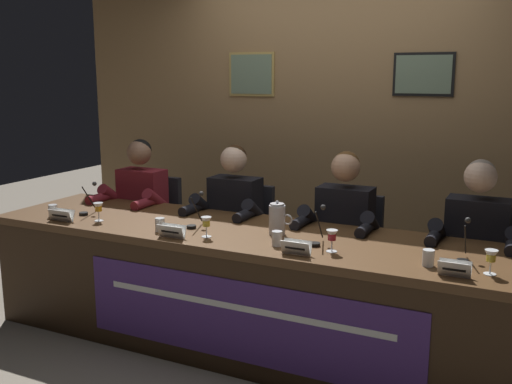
{
  "coord_description": "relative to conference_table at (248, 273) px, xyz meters",
  "views": [
    {
      "loc": [
        1.54,
        -3.17,
        1.72
      ],
      "look_at": [
        0.0,
        0.0,
        1.01
      ],
      "focal_mm": 41.27,
      "sensor_mm": 36.0,
      "label": 1
    }
  ],
  "objects": [
    {
      "name": "nameplate_far_right",
      "position": [
        1.22,
        -0.21,
        0.27
      ],
      "size": [
        0.15,
        0.06,
        0.08
      ],
      "color": "white",
      "rests_on": "conference_table"
    },
    {
      "name": "chair_center_right",
      "position": [
        0.41,
        0.74,
        -0.09
      ],
      "size": [
        0.44,
        0.45,
        0.89
      ],
      "color": "black",
      "rests_on": "ground_plane"
    },
    {
      "name": "chair_far_right",
      "position": [
        1.24,
        0.74,
        -0.09
      ],
      "size": [
        0.44,
        0.45,
        0.89
      ],
      "color": "black",
      "rests_on": "ground_plane"
    },
    {
      "name": "microphone_far_right",
      "position": [
        1.23,
        0.07,
        0.3
      ],
      "size": [
        0.06,
        0.17,
        0.22
      ],
      "color": "black",
      "rests_on": "conference_table"
    },
    {
      "name": "panelist_far_right",
      "position": [
        1.24,
        0.54,
        0.18
      ],
      "size": [
        0.51,
        0.48,
        1.22
      ],
      "color": "black",
      "rests_on": "ground_plane"
    },
    {
      "name": "juice_glass_far_left",
      "position": [
        -1.06,
        -0.1,
        0.32
      ],
      "size": [
        0.06,
        0.06,
        0.12
      ],
      "color": "white",
      "rests_on": "conference_table"
    },
    {
      "name": "juice_glass_center_right",
      "position": [
        0.56,
        -0.08,
        0.32
      ],
      "size": [
        0.06,
        0.06,
        0.12
      ],
      "color": "white",
      "rests_on": "conference_table"
    },
    {
      "name": "water_pitcher_central",
      "position": [
        0.14,
        0.12,
        0.33
      ],
      "size": [
        0.15,
        0.1,
        0.21
      ],
      "color": "silver",
      "rests_on": "conference_table"
    },
    {
      "name": "wall_back_panelled",
      "position": [
        -0.0,
        1.57,
        0.78
      ],
      "size": [
        4.8,
        0.14,
        2.6
      ],
      "color": "#937047",
      "rests_on": "ground_plane"
    },
    {
      "name": "nameplate_far_left",
      "position": [
        -1.28,
        -0.21,
        0.27
      ],
      "size": [
        0.18,
        0.06,
        0.08
      ],
      "color": "white",
      "rests_on": "conference_table"
    },
    {
      "name": "chair_center_left",
      "position": [
        -0.42,
        0.74,
        -0.09
      ],
      "size": [
        0.44,
        0.45,
        0.89
      ],
      "color": "black",
      "rests_on": "ground_plane"
    },
    {
      "name": "juice_glass_far_right",
      "position": [
        1.37,
        -0.1,
        0.32
      ],
      "size": [
        0.06,
        0.06,
        0.12
      ],
      "color": "white",
      "rests_on": "conference_table"
    },
    {
      "name": "panelist_center_left",
      "position": [
        -0.42,
        0.54,
        0.18
      ],
      "size": [
        0.51,
        0.48,
        1.22
      ],
      "color": "black",
      "rests_on": "ground_plane"
    },
    {
      "name": "water_cup_center_left",
      "position": [
        -0.54,
        -0.14,
        0.27
      ],
      "size": [
        0.06,
        0.06,
        0.08
      ],
      "color": "silver",
      "rests_on": "conference_table"
    },
    {
      "name": "chair_far_left",
      "position": [
        -1.24,
        0.74,
        -0.09
      ],
      "size": [
        0.44,
        0.45,
        0.89
      ],
      "color": "black",
      "rests_on": "ground_plane"
    },
    {
      "name": "water_cup_far_right",
      "position": [
        1.08,
        -0.09,
        0.27
      ],
      "size": [
        0.06,
        0.06,
        0.08
      ],
      "color": "silver",
      "rests_on": "conference_table"
    },
    {
      "name": "nameplate_center_left",
      "position": [
        -0.39,
        -0.23,
        0.27
      ],
      "size": [
        0.17,
        0.06,
        0.08
      ],
      "color": "white",
      "rests_on": "conference_table"
    },
    {
      "name": "microphone_center_right",
      "position": [
        0.44,
        0.02,
        0.3
      ],
      "size": [
        0.06,
        0.17,
        0.22
      ],
      "color": "black",
      "rests_on": "conference_table"
    },
    {
      "name": "panelist_far_left",
      "position": [
        -1.24,
        0.54,
        0.18
      ],
      "size": [
        0.51,
        0.48,
        1.22
      ],
      "color": "black",
      "rests_on": "ground_plane"
    },
    {
      "name": "water_cup_center_right",
      "position": [
        0.24,
        -0.1,
        0.27
      ],
      "size": [
        0.06,
        0.06,
        0.08
      ],
      "color": "silver",
      "rests_on": "conference_table"
    },
    {
      "name": "nameplate_center_right",
      "position": [
        0.4,
        -0.21,
        0.27
      ],
      "size": [
        0.16,
        0.06,
        0.08
      ],
      "color": "white",
      "rests_on": "conference_table"
    },
    {
      "name": "ground_plane",
      "position": [
        -0.0,
        0.12,
        -0.52
      ],
      "size": [
        12.0,
        12.0,
        0.0
      ],
      "primitive_type": "plane",
      "color": "gray"
    },
    {
      "name": "conference_table",
      "position": [
        0.0,
        0.0,
        0.0
      ],
      "size": [
        3.6,
        0.88,
        0.76
      ],
      "color": "brown",
      "rests_on": "ground_plane"
    },
    {
      "name": "panelist_center_right",
      "position": [
        0.41,
        0.54,
        0.18
      ],
      "size": [
        0.51,
        0.48,
        1.22
      ],
      "color": "black",
      "rests_on": "ground_plane"
    },
    {
      "name": "microphone_far_left",
      "position": [
        -1.26,
        0.02,
        0.3
      ],
      "size": [
        0.06,
        0.17,
        0.22
      ],
      "color": "black",
      "rests_on": "conference_table"
    },
    {
      "name": "water_cup_far_left",
      "position": [
        -1.42,
        -0.15,
        0.27
      ],
      "size": [
        0.06,
        0.06,
        0.08
      ],
      "color": "silver",
      "rests_on": "conference_table"
    },
    {
      "name": "microphone_center_left",
      "position": [
        -0.4,
        0.05,
        0.3
      ],
      "size": [
        0.06,
        0.17,
        0.22
      ],
      "color": "black",
      "rests_on": "conference_table"
    },
    {
      "name": "juice_glass_center_left",
      "position": [
        -0.21,
        -0.12,
        0.32
      ],
      "size": [
        0.06,
        0.06,
        0.12
      ],
      "color": "white",
      "rests_on": "conference_table"
    }
  ]
}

